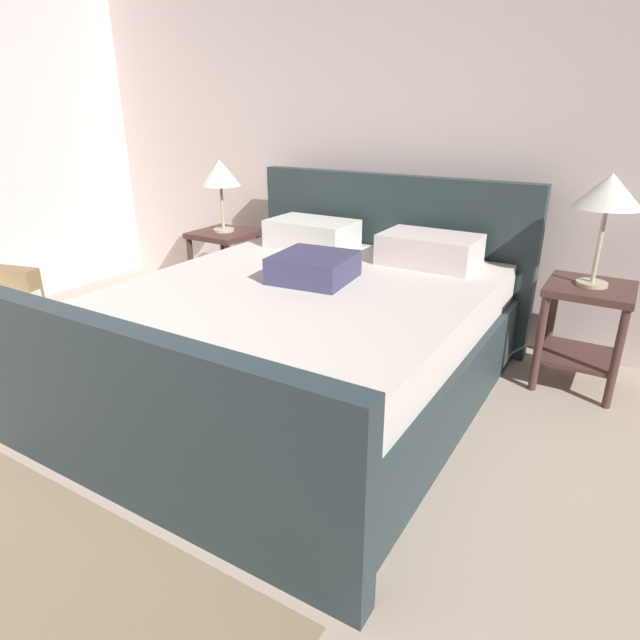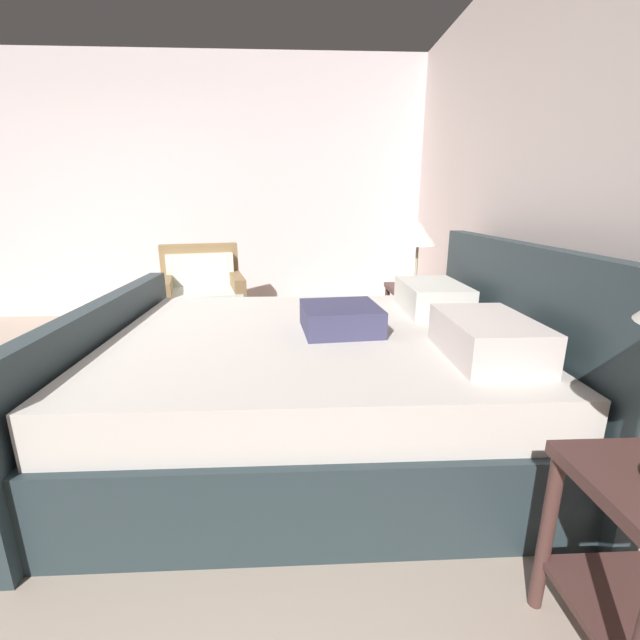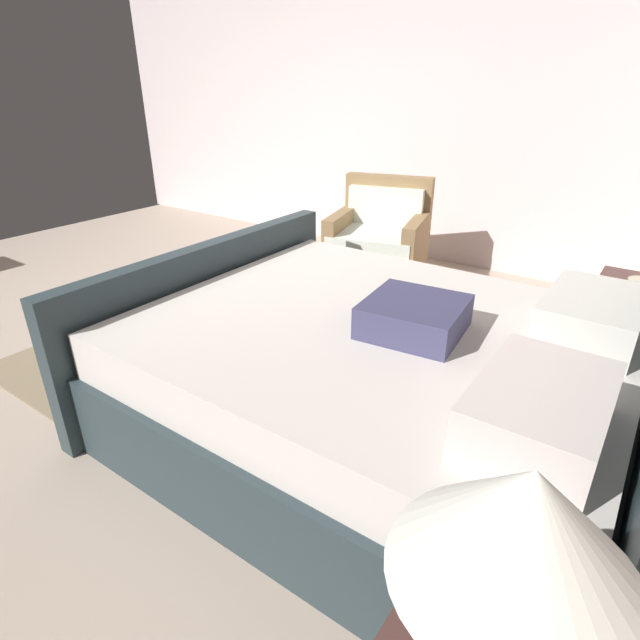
% 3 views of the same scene
% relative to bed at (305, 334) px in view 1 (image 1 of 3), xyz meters
% --- Properties ---
extents(wall_back, '(5.29, 0.12, 2.78)m').
position_rel_bed_xyz_m(wall_back, '(-0.17, 1.32, 1.05)').
color(wall_back, silver).
rests_on(wall_back, ground).
extents(bed, '(1.96, 2.32, 1.09)m').
position_rel_bed_xyz_m(bed, '(0.00, 0.00, 0.00)').
color(bed, '#29373B').
rests_on(bed, ground).
extents(nightstand_right, '(0.44, 0.44, 0.60)m').
position_rel_bed_xyz_m(nightstand_right, '(1.29, 0.86, 0.06)').
color(nightstand_right, '#4B2E2A').
rests_on(nightstand_right, ground).
extents(table_lamp_right, '(0.34, 0.34, 0.59)m').
position_rel_bed_xyz_m(table_lamp_right, '(1.29, 0.86, 0.75)').
color(table_lamp_right, '#B7B293').
rests_on(table_lamp_right, nightstand_right).
extents(nightstand_left, '(0.44, 0.44, 0.60)m').
position_rel_bed_xyz_m(nightstand_left, '(-1.29, 0.87, 0.06)').
color(nightstand_left, '#4B2E2A').
rests_on(nightstand_left, ground).
extents(table_lamp_left, '(0.30, 0.30, 0.53)m').
position_rel_bed_xyz_m(table_lamp_left, '(-1.29, 0.87, 0.68)').
color(table_lamp_left, '#B7B293').
rests_on(table_lamp_left, nightstand_left).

